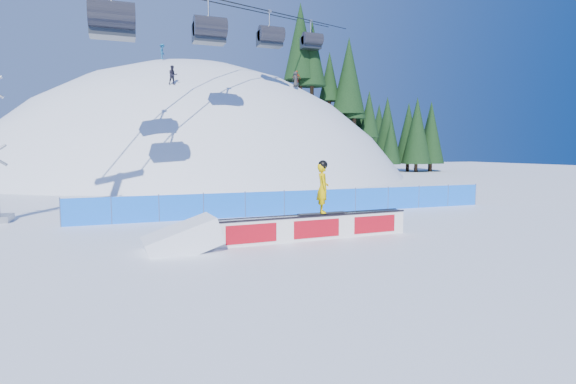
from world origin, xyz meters
name	(u,v)px	position (x,y,z in m)	size (l,w,h in m)	color
ground	(344,229)	(0.00, 0.00, 0.00)	(160.00, 160.00, 0.00)	white
snow_hill	(195,311)	(0.00, 42.00, -18.00)	(64.00, 64.00, 64.00)	white
treeline	(370,110)	(25.36, 40.84, 8.96)	(25.61, 12.62, 20.25)	#322014
safety_fence	(303,202)	(0.00, 4.50, 0.60)	(22.05, 0.05, 1.30)	blue
chairlift	(260,11)	(4.74, 27.49, 16.89)	(40.80, 41.70, 22.00)	#969CA4
rail_box	(314,227)	(-2.05, -1.56, 0.45)	(7.58, 0.90, 0.91)	white
snow_ramp	(182,251)	(-6.77, -1.79, 0.00)	(2.32, 1.55, 0.87)	white
snowboarder	(323,188)	(-1.70, -1.55, 1.87)	(1.89, 0.76, 1.96)	black
distant_skiers	(223,68)	(1.72, 30.84, 11.68)	(15.04, 11.06, 5.69)	black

